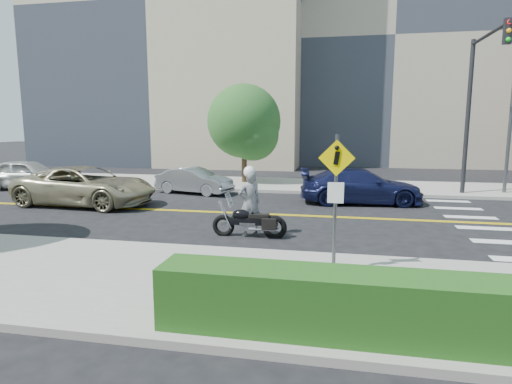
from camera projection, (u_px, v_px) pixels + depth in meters
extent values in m
plane|color=black|center=(226.00, 213.00, 16.46)|extent=(120.00, 120.00, 0.00)
cube|color=#9E9B91|center=(134.00, 279.00, 9.18)|extent=(60.00, 5.00, 0.15)
cube|color=#9E9B91|center=(261.00, 184.00, 23.72)|extent=(60.00, 5.00, 0.15)
cube|color=tan|center=(180.00, 20.00, 37.74)|extent=(22.00, 14.00, 25.00)
cube|color=#A39984|center=(386.00, 50.00, 38.55)|extent=(18.00, 14.00, 20.00)
cube|color=#235619|center=(456.00, 313.00, 6.20)|extent=(9.00, 0.90, 1.00)
cylinder|color=#4C4C51|center=(512.00, 107.00, 19.80)|extent=(0.16, 0.16, 8.00)
cylinder|color=black|center=(468.00, 118.00, 19.78)|extent=(0.20, 0.20, 7.00)
cylinder|color=black|center=(490.00, 34.00, 17.13)|extent=(0.14, 4.40, 0.14)
cube|color=black|center=(508.00, 31.00, 15.24)|extent=(0.28, 0.18, 0.90)
cylinder|color=#4C4C51|center=(335.00, 204.00, 9.29)|extent=(0.08, 0.08, 3.00)
cube|color=#F9D800|center=(337.00, 158.00, 9.11)|extent=(0.78, 0.03, 0.78)
cube|color=white|center=(336.00, 193.00, 9.22)|extent=(0.35, 0.03, 0.45)
imported|color=#AAABAF|center=(250.00, 203.00, 12.93)|extent=(0.87, 0.82, 2.01)
sphere|color=white|center=(249.00, 172.00, 12.78)|extent=(0.36, 0.36, 0.36)
imported|color=tan|center=(86.00, 186.00, 17.90)|extent=(6.03, 3.09, 1.63)
imported|color=silver|center=(27.00, 174.00, 22.32)|extent=(4.80, 2.49, 1.56)
imported|color=#96999D|center=(194.00, 181.00, 20.96)|extent=(4.07, 2.24, 1.27)
imported|color=#171C47|center=(361.00, 186.00, 18.29)|extent=(5.34, 2.63, 1.49)
cylinder|color=#382619|center=(244.00, 144.00, 23.85)|extent=(0.29, 0.29, 4.53)
sphere|color=#21541A|center=(244.00, 121.00, 23.65)|extent=(4.08, 4.08, 4.08)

